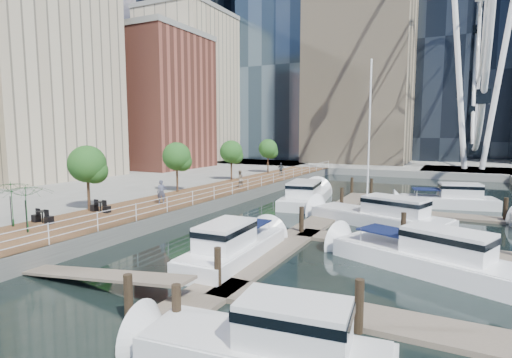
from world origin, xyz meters
The scene contains 16 objects.
ground centered at (0.00, 0.00, 0.00)m, with size 520.00×520.00×0.00m, color black.
boardwalk centered at (-9.00, 15.00, 0.50)m, with size 6.00×60.00×1.00m, color brown.
seawall centered at (-6.00, 15.00, 0.50)m, with size 0.25×60.00×1.00m, color #595954.
land_inland centered at (-36.00, 15.00, 0.50)m, with size 48.00×90.00×1.00m, color gray.
land_far centered at (0.00, 102.00, 0.50)m, with size 200.00×114.00×1.00m, color gray.
pier centered at (14.00, 52.00, 0.50)m, with size 14.00×12.00×1.00m, color gray.
railing centered at (-6.10, 15.00, 1.52)m, with size 0.10×60.00×1.05m, color white, non-canonical shape.
floating_docks centered at (7.97, 9.98, 0.49)m, with size 16.00×34.00×2.60m.
midrise_condos centered at (-33.57, 26.82, 13.42)m, with size 19.00×67.00×28.00m.
street_trees centered at (-11.40, 14.00, 4.29)m, with size 2.60×42.60×4.60m.
cafe_tables centered at (-10.40, -2.00, 1.37)m, with size 2.50×13.70×0.74m.
yacht_foreground centered at (10.46, 4.34, 0.00)m, with size 2.55×9.52×2.15m, color white, non-canonical shape.
pedestrian_near centered at (-8.56, 8.36, 1.93)m, with size 0.68×0.44×1.85m, color #494D62.
pedestrian_mid centered at (-7.68, 19.22, 1.86)m, with size 0.84×0.65×1.72m, color #7E6C57.
pedestrian_far centered at (-8.25, 31.16, 1.83)m, with size 0.97×0.40×1.66m, color #31383E.
moored_yachts centered at (7.52, 12.23, 0.00)m, with size 24.33×32.84×11.50m.
Camera 1 is at (11.53, -15.51, 6.49)m, focal length 28.00 mm.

